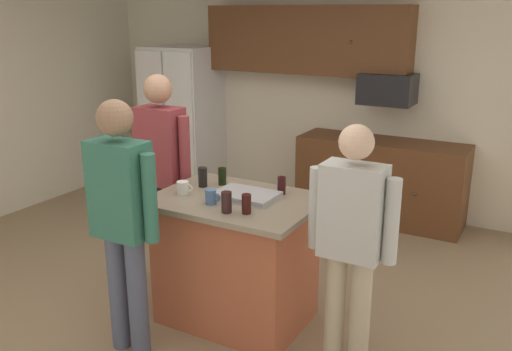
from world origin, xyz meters
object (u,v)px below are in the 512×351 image
Objects in this scene: person_guest_right at (351,234)px; glass_short_whisky at (246,204)px; kitchen_island at (236,259)px; refrigerator at (183,119)px; tumbler_amber at (282,186)px; person_guest_by_door at (122,212)px; mug_blue_stoneware at (211,197)px; glass_pilsner at (222,176)px; mug_ceramic_white at (183,188)px; serving_tray at (246,195)px; microwave_over_range at (387,89)px; glass_stout_tall at (203,177)px; person_guest_left at (162,164)px; glass_dark_ale at (227,202)px.

person_guest_right is 0.71m from glass_short_whisky.
refrigerator is at bearing 132.96° from kitchen_island.
kitchen_island is 0.62m from glass_short_whisky.
tumbler_amber is 0.47m from glass_short_whisky.
mug_blue_stoneware is (0.34, 0.51, 0.01)m from person_guest_by_door.
refrigerator is 3.03m from glass_pilsner.
refrigerator is 3.67m from person_guest_by_door.
tumbler_amber is (0.62, 0.34, 0.02)m from mug_ceramic_white.
mug_blue_stoneware reaches higher than serving_tray.
glass_short_whisky reaches higher than serving_tray.
microwave_over_range is 2.59m from serving_tray.
microwave_over_range is 4.66× the size of mug_blue_stoneware.
person_guest_by_door is 0.88m from serving_tray.
refrigerator reaches higher than kitchen_island.
person_guest_by_door reaches higher than microwave_over_range.
glass_stout_tall is at bearing -2.50° from person_guest_right.
microwave_over_range is 4.29× the size of mug_ceramic_white.
microwave_over_range is 0.32× the size of person_guest_left.
tumbler_amber is (-0.06, -2.34, -0.42)m from microwave_over_range.
tumbler_amber is 0.61m from glass_stout_tall.
mug_ceramic_white is 0.51m from glass_dark_ale.
mug_blue_stoneware is at bearing -127.92° from tumbler_amber.
mug_ceramic_white is (0.49, -0.37, -0.02)m from person_guest_left.
person_guest_left is at bearing -117.10° from microwave_over_range.
person_guest_by_door is at bearing 31.04° from person_guest_right.
mug_ceramic_white is 0.61m from glass_short_whisky.
refrigerator is 3.63m from glass_dark_ale.
glass_dark_ale is (0.52, 0.42, 0.03)m from person_guest_by_door.
person_guest_by_door reaches higher than tumbler_amber.
person_guest_by_door is at bearing -102.64° from microwave_over_range.
person_guest_right reaches higher than kitchen_island.
refrigerator is 4.13m from person_guest_right.
glass_pilsner is (-0.56, -2.36, -0.42)m from microwave_over_range.
serving_tray is (0.49, 0.73, -0.02)m from person_guest_by_door.
microwave_over_range is at bearing 80.02° from person_guest_left.
glass_pilsner is 0.61m from glass_dark_ale.
person_guest_left is 12.44× the size of glass_dark_ale.
glass_dark_ale reaches higher than serving_tray.
microwave_over_range is 0.32× the size of person_guest_by_door.
microwave_over_range is 2.63m from person_guest_left.
glass_pilsner is 0.94× the size of glass_dark_ale.
glass_pilsner is 0.15m from glass_stout_tall.
tumbler_amber is at bearing -91.58° from microwave_over_range.
microwave_over_range reaches higher than tumbler_amber.
refrigerator reaches higher than glass_short_whisky.
kitchen_island is 0.56m from mug_blue_stoneware.
glass_pilsner is 1.02× the size of mug_ceramic_white.
glass_dark_ale reaches higher than glass_short_whisky.
tumbler_amber reaches higher than mug_ceramic_white.
mug_blue_stoneware is (-0.08, -0.18, 0.52)m from kitchen_island.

